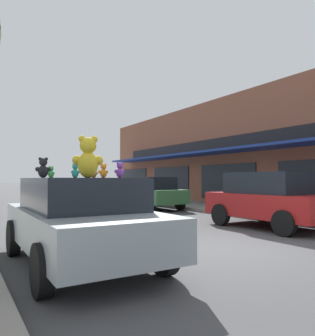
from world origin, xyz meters
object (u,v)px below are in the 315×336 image
(teddy_bear_brown, at_px, (94,172))
(teddy_bear_black, at_px, (43,168))
(teddy_bear_purple, at_px, (120,170))
(parked_car_far_right, at_px, (150,192))
(parked_car_far_center, at_px, (271,198))
(teddy_bear_orange, at_px, (103,171))
(teddy_bear_giant, at_px, (88,158))
(teddy_bear_green, at_px, (51,172))
(plush_art_car, at_px, (80,218))
(teddy_bear_teal, at_px, (75,171))

(teddy_bear_brown, height_order, teddy_bear_black, teddy_bear_black)
(teddy_bear_purple, bearing_deg, parked_car_far_right, -128.47)
(teddy_bear_brown, bearing_deg, parked_car_far_center, -146.77)
(teddy_bear_orange, bearing_deg, teddy_bear_giant, -88.25)
(teddy_bear_green, distance_m, teddy_bear_purple, 1.71)
(plush_art_car, relative_size, parked_car_far_center, 1.11)
(teddy_bear_orange, bearing_deg, teddy_bear_purple, -133.34)
(teddy_bear_brown, height_order, teddy_bear_teal, teddy_bear_teal)
(teddy_bear_teal, distance_m, teddy_bear_orange, 1.72)
(plush_art_car, distance_m, teddy_bear_black, 1.14)
(teddy_bear_green, height_order, teddy_bear_purple, teddy_bear_purple)
(teddy_bear_black, distance_m, teddy_bear_purple, 1.35)
(parked_car_far_right, bearing_deg, parked_car_far_center, -90.00)
(teddy_bear_brown, relative_size, teddy_bear_teal, 0.73)
(plush_art_car, relative_size, teddy_bear_green, 17.50)
(teddy_bear_green, bearing_deg, plush_art_car, 79.89)
(teddy_bear_brown, distance_m, parked_car_far_right, 10.77)
(teddy_bear_black, height_order, teddy_bear_orange, teddy_bear_black)
(parked_car_far_center, bearing_deg, teddy_bear_black, -170.16)
(plush_art_car, bearing_deg, teddy_bear_green, 103.63)
(teddy_bear_black, bearing_deg, teddy_bear_purple, 175.12)
(teddy_bear_black, distance_m, teddy_bear_orange, 1.09)
(teddy_bear_giant, relative_size, teddy_bear_black, 2.21)
(teddy_bear_green, bearing_deg, parked_car_far_center, 157.11)
(teddy_bear_teal, relative_size, teddy_bear_black, 0.87)
(plush_art_car, distance_m, teddy_bear_orange, 1.21)
(teddy_bear_teal, xyz_separation_m, parked_car_far_right, (6.48, 8.02, -0.84))
(teddy_bear_teal, relative_size, teddy_bear_green, 1.21)
(teddy_bear_orange, relative_size, teddy_bear_green, 0.93)
(teddy_bear_teal, bearing_deg, teddy_bear_purple, 168.93)
(teddy_bear_teal, xyz_separation_m, teddy_bear_purple, (0.47, -1.19, -0.01))
(teddy_bear_giant, height_order, parked_car_far_center, teddy_bear_giant)
(teddy_bear_brown, bearing_deg, teddy_bear_purple, 144.27)
(teddy_bear_teal, height_order, teddy_bear_black, teddy_bear_black)
(teddy_bear_black, relative_size, teddy_bear_orange, 1.48)
(teddy_bear_green, height_order, parked_car_far_right, teddy_bear_green)
(teddy_bear_teal, xyz_separation_m, teddy_bear_green, (-0.43, 0.27, -0.03))
(teddy_bear_green, relative_size, parked_car_far_center, 0.06)
(teddy_bear_giant, height_order, teddy_bear_green, teddy_bear_giant)
(teddy_bear_giant, distance_m, teddy_bear_green, 1.30)
(teddy_bear_purple, relative_size, parked_car_far_right, 0.07)
(teddy_bear_purple, bearing_deg, teddy_bear_orange, 38.94)
(plush_art_car, relative_size, teddy_bear_teal, 14.50)
(teddy_bear_brown, xyz_separation_m, parked_car_far_center, (6.32, 0.96, -0.75))
(teddy_bear_purple, bearing_deg, plush_art_car, -32.99)
(teddy_bear_orange, xyz_separation_m, teddy_bear_green, (-0.36, 1.98, 0.01))
(parked_car_far_center, bearing_deg, teddy_bear_brown, -171.37)
(plush_art_car, bearing_deg, teddy_bear_purple, -27.11)
(teddy_bear_giant, relative_size, teddy_bear_brown, 3.47)
(teddy_bear_black, xyz_separation_m, parked_car_far_right, (7.34, 8.99, -0.86))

